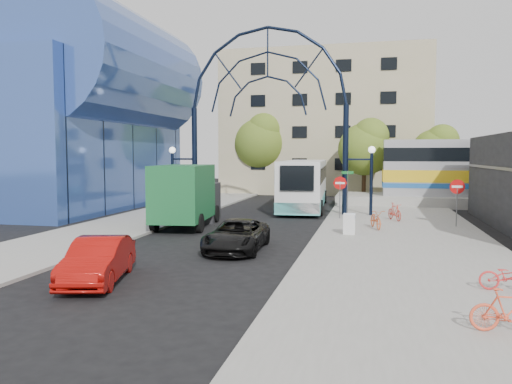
% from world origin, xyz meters
% --- Properties ---
extents(ground, '(120.00, 120.00, 0.00)m').
position_xyz_m(ground, '(0.00, 0.00, 0.00)').
color(ground, black).
rests_on(ground, ground).
extents(sidewalk_east, '(8.00, 56.00, 0.12)m').
position_xyz_m(sidewalk_east, '(8.00, 4.00, 0.06)').
color(sidewalk_east, gray).
rests_on(sidewalk_east, ground).
extents(plaza_west, '(5.00, 50.00, 0.12)m').
position_xyz_m(plaza_west, '(-6.50, 6.00, 0.06)').
color(plaza_west, gray).
rests_on(plaza_west, ground).
extents(gateway_arch, '(13.64, 0.44, 12.10)m').
position_xyz_m(gateway_arch, '(0.00, 14.00, 8.56)').
color(gateway_arch, black).
rests_on(gateway_arch, ground).
extents(stop_sign, '(0.80, 0.07, 2.50)m').
position_xyz_m(stop_sign, '(4.80, 12.00, 1.99)').
color(stop_sign, slate).
rests_on(stop_sign, sidewalk_east).
extents(do_not_enter_sign, '(0.76, 0.07, 2.48)m').
position_xyz_m(do_not_enter_sign, '(11.00, 10.00, 1.98)').
color(do_not_enter_sign, slate).
rests_on(do_not_enter_sign, sidewalk_east).
extents(street_name_sign, '(0.70, 0.70, 2.80)m').
position_xyz_m(street_name_sign, '(5.20, 12.60, 2.13)').
color(street_name_sign, slate).
rests_on(street_name_sign, sidewalk_east).
extents(sandwich_board, '(0.55, 0.61, 0.99)m').
position_xyz_m(sandwich_board, '(5.60, 5.98, 0.74)').
color(sandwich_board, white).
rests_on(sandwich_board, sidewalk_east).
extents(transit_hall, '(16.50, 18.00, 14.50)m').
position_xyz_m(transit_hall, '(-15.30, 15.00, 6.70)').
color(transit_hall, '#33529D').
rests_on(transit_hall, ground).
extents(apartment_block, '(20.00, 12.10, 14.00)m').
position_xyz_m(apartment_block, '(2.00, 34.97, 7.00)').
color(apartment_block, tan).
rests_on(apartment_block, ground).
extents(tree_north_a, '(4.48, 4.48, 7.00)m').
position_xyz_m(tree_north_a, '(6.12, 25.93, 4.61)').
color(tree_north_a, '#382314').
rests_on(tree_north_a, ground).
extents(tree_north_b, '(5.12, 5.12, 8.00)m').
position_xyz_m(tree_north_b, '(-3.88, 29.93, 5.27)').
color(tree_north_b, '#382314').
rests_on(tree_north_b, ground).
extents(tree_north_c, '(4.16, 4.16, 6.50)m').
position_xyz_m(tree_north_c, '(12.12, 27.93, 4.28)').
color(tree_north_c, '#382314').
rests_on(tree_north_c, ground).
extents(city_bus, '(3.56, 12.75, 3.46)m').
position_xyz_m(city_bus, '(1.86, 18.26, 1.81)').
color(city_bus, silver).
rests_on(city_bus, ground).
extents(green_truck, '(3.09, 6.84, 3.35)m').
position_xyz_m(green_truck, '(-3.10, 7.56, 1.67)').
color(green_truck, black).
rests_on(green_truck, ground).
extents(black_suv, '(2.25, 4.61, 1.26)m').
position_xyz_m(black_suv, '(1.30, 1.55, 0.63)').
color(black_suv, black).
rests_on(black_suv, ground).
extents(red_sedan, '(2.43, 4.34, 1.36)m').
position_xyz_m(red_sedan, '(-1.55, -4.20, 0.68)').
color(red_sedan, '#A20E09').
rests_on(red_sedan, ground).
extents(bike_near_a, '(1.07, 1.93, 0.96)m').
position_xyz_m(bike_near_a, '(6.85, 8.32, 0.60)').
color(bike_near_a, '#D6592A').
rests_on(bike_near_a, sidewalk_east).
extents(bike_near_b, '(1.07, 1.71, 1.00)m').
position_xyz_m(bike_near_b, '(7.93, 11.77, 0.62)').
color(bike_near_b, red).
rests_on(bike_near_b, sidewalk_east).
extents(bike_far_a, '(1.65, 0.73, 0.84)m').
position_xyz_m(bike_far_a, '(10.36, -2.99, 0.54)').
color(bike_far_a, red).
rests_on(bike_far_a, sidewalk_east).
extents(bike_far_b, '(1.61, 0.49, 0.96)m').
position_xyz_m(bike_far_b, '(9.47, -6.50, 0.60)').
color(bike_far_b, '#EE502F').
rests_on(bike_far_b, sidewalk_east).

